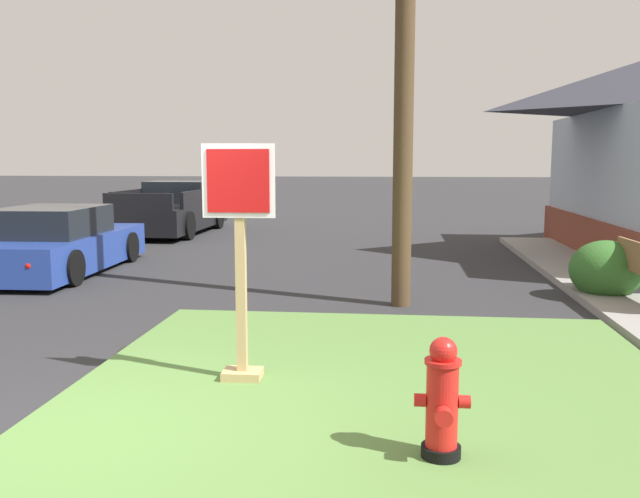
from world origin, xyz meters
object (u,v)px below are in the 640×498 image
at_px(fire_hydrant, 442,401).
at_px(pickup_truck_black, 172,212).
at_px(parked_sedan_blue, 57,244).
at_px(stop_sign, 241,270).
at_px(manhole_cover, 151,350).

height_order(fire_hydrant, pickup_truck_black, pickup_truck_black).
distance_m(fire_hydrant, parked_sedan_blue, 9.97).
relative_size(fire_hydrant, stop_sign, 0.39).
height_order(stop_sign, parked_sedan_blue, stop_sign).
height_order(parked_sedan_blue, pickup_truck_black, pickup_truck_black).
relative_size(parked_sedan_blue, pickup_truck_black, 0.89).
relative_size(fire_hydrant, pickup_truck_black, 0.17).
distance_m(fire_hydrant, stop_sign, 2.37).
relative_size(stop_sign, pickup_truck_black, 0.43).
distance_m(manhole_cover, pickup_truck_black, 12.37).
bearing_deg(parked_sedan_blue, stop_sign, -50.59).
bearing_deg(parked_sedan_blue, manhole_cover, -53.48).
bearing_deg(stop_sign, parked_sedan_blue, 129.41).
distance_m(parked_sedan_blue, pickup_truck_black, 6.92).
relative_size(stop_sign, manhole_cover, 3.11).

